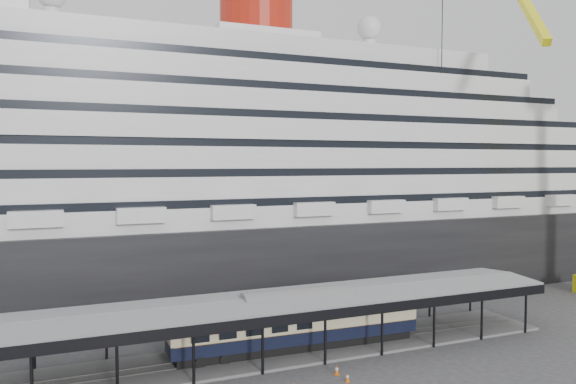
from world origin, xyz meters
name	(u,v)px	position (x,y,z in m)	size (l,w,h in m)	color
ground	(299,373)	(0.00, 0.00, 0.00)	(200.00, 200.00, 0.00)	#39393C
cruise_ship	(201,156)	(0.05, 32.00, 18.35)	(130.00, 30.00, 43.90)	black
platform_canopy	(276,329)	(0.00, 5.00, 2.36)	(56.00, 9.18, 5.30)	slate
pullman_carriage	(298,321)	(2.11, 5.00, 2.83)	(23.96, 3.82, 23.45)	black
traffic_cone_mid	(337,370)	(2.68, -1.61, 0.40)	(0.48, 0.48, 0.81)	orange
traffic_cone_right	(347,377)	(2.77, -3.26, 0.35)	(0.45, 0.45, 0.71)	orange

